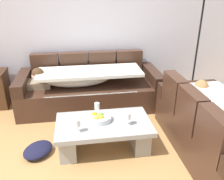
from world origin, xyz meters
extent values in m
plane|color=#B4834B|center=(0.00, 0.00, 0.00)|extent=(14.00, 14.00, 0.00)
cube|color=silver|center=(0.00, 2.15, 1.35)|extent=(9.00, 0.10, 2.70)
cube|color=#43291D|center=(-0.07, 1.60, 0.21)|extent=(2.38, 0.92, 0.42)
cube|color=#43291D|center=(-0.82, 1.98, 0.65)|extent=(0.47, 0.16, 0.46)
cube|color=#43291D|center=(-0.32, 1.98, 0.65)|extent=(0.47, 0.16, 0.46)
cube|color=#43291D|center=(0.19, 1.98, 0.65)|extent=(0.47, 0.16, 0.46)
cube|color=#43291D|center=(0.69, 1.98, 0.65)|extent=(0.47, 0.16, 0.46)
cube|color=#352017|center=(-1.16, 1.60, 0.52)|extent=(0.18, 0.92, 0.20)
cube|color=#352017|center=(1.03, 1.60, 0.52)|extent=(0.18, 0.92, 0.20)
cube|color=gray|center=(-0.89, 1.59, 0.47)|extent=(0.36, 0.28, 0.11)
sphere|color=beige|center=(-0.89, 1.55, 0.64)|extent=(0.21, 0.21, 0.21)
sphere|color=#4C331E|center=(-0.89, 1.55, 0.67)|extent=(0.20, 0.20, 0.20)
ellipsoid|color=silver|center=(-0.27, 1.55, 0.56)|extent=(1.10, 0.44, 0.28)
cube|color=silver|center=(-0.07, 1.53, 0.66)|extent=(1.70, 0.60, 0.05)
cube|color=silver|center=(-0.07, 1.16, 0.23)|extent=(1.44, 0.04, 0.38)
cube|color=#43291D|center=(1.39, 0.08, 0.21)|extent=(0.92, 1.88, 0.42)
cube|color=#43291D|center=(1.01, -0.42, 0.65)|extent=(0.16, 0.48, 0.46)
cube|color=#43291D|center=(1.01, 0.08, 0.65)|extent=(0.16, 0.48, 0.46)
cube|color=#43291D|center=(1.01, 0.59, 0.65)|extent=(0.16, 0.48, 0.46)
cube|color=#352017|center=(1.39, 0.93, 0.52)|extent=(0.92, 0.18, 0.20)
cube|color=#B23838|center=(1.40, 0.66, 0.47)|extent=(0.28, 0.36, 0.11)
sphere|color=beige|center=(1.44, 0.66, 0.64)|extent=(0.21, 0.21, 0.21)
sphere|color=#9E7042|center=(1.44, 0.66, 0.67)|extent=(0.20, 0.20, 0.20)
cube|color=#9D9D9A|center=(0.02, 0.39, 0.35)|extent=(1.20, 0.68, 0.06)
cube|color=#9D9D9A|center=(-0.44, 0.39, 0.16)|extent=(0.20, 0.54, 0.32)
cube|color=#9D9D9A|center=(0.48, 0.39, 0.16)|extent=(0.20, 0.54, 0.32)
cylinder|color=silver|center=(-0.01, 0.44, 0.42)|extent=(0.28, 0.28, 0.07)
sphere|color=#6A9B3B|center=(0.00, 0.47, 0.44)|extent=(0.08, 0.08, 0.08)
sphere|color=gold|center=(-0.06, 0.39, 0.44)|extent=(0.08, 0.08, 0.08)
sphere|color=orange|center=(0.00, 0.40, 0.44)|extent=(0.08, 0.08, 0.08)
sphere|color=orange|center=(-0.08, 0.49, 0.44)|extent=(0.08, 0.08, 0.08)
sphere|color=#659937|center=(-0.01, 0.44, 0.44)|extent=(0.08, 0.08, 0.08)
cylinder|color=silver|center=(-0.30, 0.23, 0.38)|extent=(0.06, 0.06, 0.01)
cylinder|color=silver|center=(-0.30, 0.23, 0.42)|extent=(0.01, 0.01, 0.07)
cylinder|color=silver|center=(-0.30, 0.23, 0.50)|extent=(0.07, 0.07, 0.08)
cylinder|color=silver|center=(0.32, 0.29, 0.38)|extent=(0.06, 0.06, 0.01)
cylinder|color=silver|center=(0.32, 0.29, 0.42)|extent=(0.01, 0.01, 0.07)
cylinder|color=silver|center=(0.32, 0.29, 0.50)|extent=(0.07, 0.07, 0.08)
cylinder|color=silver|center=(-0.04, 0.61, 0.38)|extent=(0.06, 0.06, 0.01)
cylinder|color=silver|center=(-0.04, 0.61, 0.42)|extent=(0.01, 0.01, 0.07)
cylinder|color=silver|center=(-0.04, 0.61, 0.50)|extent=(0.07, 0.07, 0.08)
cube|color=white|center=(0.33, 0.45, 0.39)|extent=(0.29, 0.23, 0.01)
cylinder|color=black|center=(1.88, 1.73, 0.01)|extent=(0.28, 0.28, 0.02)
cylinder|color=black|center=(1.88, 1.73, 0.92)|extent=(0.03, 0.03, 1.80)
ellipsoid|color=#191933|center=(-0.82, 0.38, 0.06)|extent=(0.49, 0.51, 0.12)
camera|label=1|loc=(-0.26, -2.18, 1.97)|focal=38.21mm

